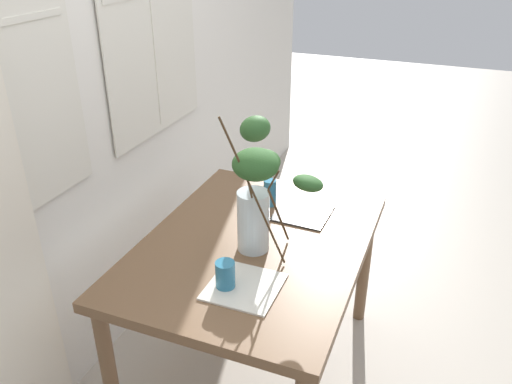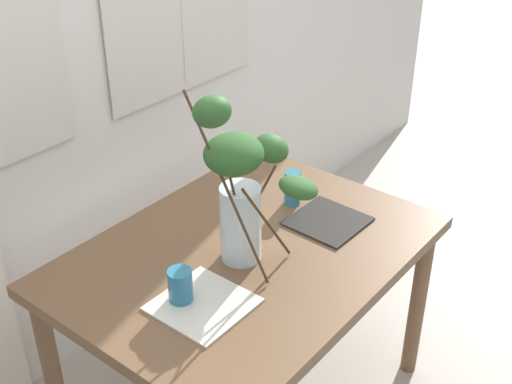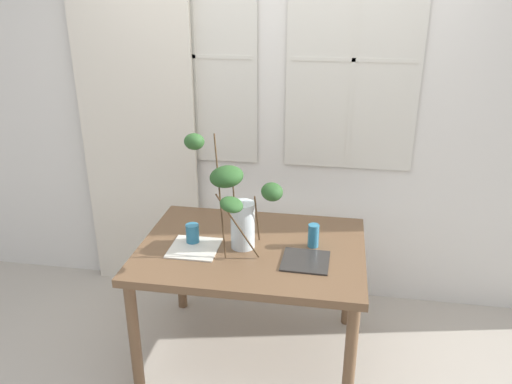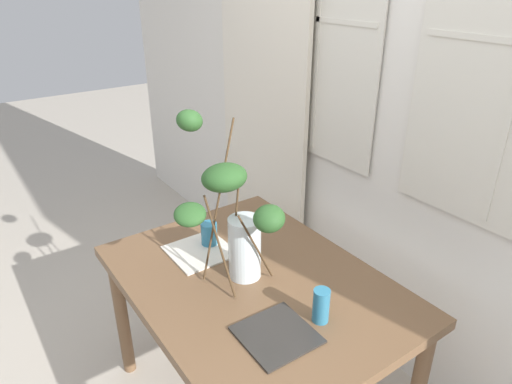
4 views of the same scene
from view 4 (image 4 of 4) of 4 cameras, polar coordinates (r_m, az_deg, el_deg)
name	(u,v)px [view 4 (image 4 of 4)]	position (r m, az deg, el deg)	size (l,w,h in m)	color
back_wall_with_windows	(408,68)	(2.19, 18.37, 14.42)	(5.71, 0.14, 3.07)	silver
curtain_sheer_side	(262,94)	(2.82, 0.77, 12.04)	(0.82, 0.03, 2.50)	silver
dining_table	(254,296)	(2.01, -0.19, -12.76)	(1.27, 0.94, 0.76)	brown
vase_with_branches	(234,217)	(1.83, -2.73, -3.11)	(0.53, 0.38, 0.70)	silver
drinking_glass_blue_left	(209,234)	(2.16, -5.82, -5.23)	(0.08, 0.08, 0.12)	teal
drinking_glass_blue_right	(321,306)	(1.74, 8.07, -13.76)	(0.06, 0.06, 0.13)	teal
plate_square_left	(200,251)	(2.14, -6.94, -7.27)	(0.27, 0.27, 0.01)	silver
plate_square_right	(277,335)	(1.70, 2.56, -17.24)	(0.25, 0.25, 0.01)	#2D2B28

